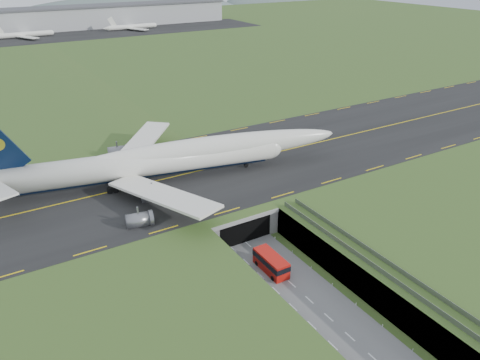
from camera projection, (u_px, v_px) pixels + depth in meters
ground at (267, 263)px, 90.37m from camera, size 900.00×900.00×0.00m
airfield_deck at (268, 250)px, 89.07m from camera, size 800.00×800.00×6.00m
trench_road at (290, 283)px, 84.53m from camera, size 12.00×75.00×0.20m
taxiway at (192, 173)px, 113.25m from camera, size 800.00×44.00×0.18m
tunnel_portal at (225, 211)px, 101.85m from camera, size 17.00×22.30×6.00m
guideway at (386, 274)px, 78.39m from camera, size 3.00×53.00×7.05m
jumbo_jet at (168, 159)px, 108.05m from camera, size 86.39×56.22×18.98m
shuttle_tram at (271, 263)px, 87.17m from camera, size 3.17×8.15×3.31m
cargo_terminal at (20, 21)px, 315.76m from camera, size 320.00×67.00×15.60m
distant_hills at (75, 21)px, 454.36m from camera, size 700.00×91.00×60.00m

